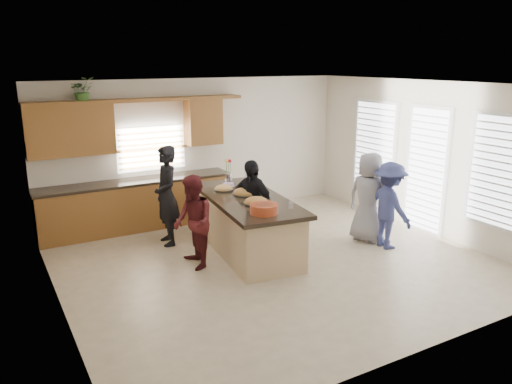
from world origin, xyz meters
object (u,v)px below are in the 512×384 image
woman_right_back (389,205)px  woman_left_mid (193,222)px  woman_left_front (251,205)px  woman_right_front (369,197)px  island (247,225)px  salad_bowl (264,208)px  woman_left_back (167,196)px

woman_right_back → woman_left_mid: bearing=79.5°
woman_left_front → woman_right_front: size_ratio=0.97×
island → salad_bowl: bearing=-96.1°
island → woman_left_back: size_ratio=1.61×
salad_bowl → woman_right_back: 2.43m
woman_left_back → woman_left_front: size_ratio=1.12×
woman_left_mid → woman_left_front: (1.16, 0.26, 0.04)m
island → woman_right_back: woman_right_back is taller
woman_left_back → woman_right_back: bearing=62.0°
island → woman_left_front: size_ratio=1.81×
woman_left_front → salad_bowl: bearing=-42.7°
woman_left_back → salad_bowl: bearing=27.3°
woman_left_front → island: bearing=-85.7°
woman_left_mid → woman_right_front: woman_right_front is taller
salad_bowl → woman_left_mid: size_ratio=0.28×
island → woman_right_back: (2.20, -1.04, 0.30)m
woman_right_back → woman_right_front: size_ratio=0.94×
salad_bowl → woman_right_back: size_ratio=0.28×
salad_bowl → woman_right_front: bearing=7.6°
island → woman_left_back: woman_left_back is taller
salad_bowl → woman_left_front: bearing=71.4°
island → woman_left_front: (0.12, 0.06, 0.33)m
woman_right_back → woman_left_front: bearing=66.2°
woman_right_front → woman_left_back: bearing=42.9°
island → woman_left_front: woman_left_front is taller
woman_left_mid → woman_right_back: 3.35m
island → woman_right_front: 2.23m
woman_left_mid → woman_left_front: woman_left_front is taller
woman_right_back → woman_right_front: 0.44m
island → woman_right_front: size_ratio=1.76×
island → woman_left_mid: bearing=-162.6°
woman_left_mid → woman_right_front: 3.18m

